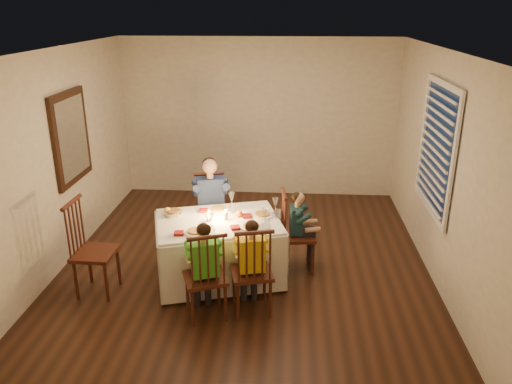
# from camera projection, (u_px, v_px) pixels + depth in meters

# --- Properties ---
(ground) EXTENTS (5.00, 5.00, 0.00)m
(ground) POSITION_uv_depth(u_px,v_px,m) (246.00, 261.00, 6.34)
(ground) COLOR black
(ground) RESTS_ON ground
(wall_left) EXTENTS (0.02, 5.00, 2.60)m
(wall_left) POSITION_uv_depth(u_px,v_px,m) (60.00, 160.00, 6.03)
(wall_left) COLOR beige
(wall_left) RESTS_ON ground
(wall_right) EXTENTS (0.02, 5.00, 2.60)m
(wall_right) POSITION_uv_depth(u_px,v_px,m) (440.00, 168.00, 5.74)
(wall_right) COLOR beige
(wall_right) RESTS_ON ground
(wall_back) EXTENTS (4.50, 0.02, 2.60)m
(wall_back) POSITION_uv_depth(u_px,v_px,m) (259.00, 119.00, 8.22)
(wall_back) COLOR beige
(wall_back) RESTS_ON ground
(ceiling) EXTENTS (5.00, 5.00, 0.00)m
(ceiling) POSITION_uv_depth(u_px,v_px,m) (244.00, 50.00, 5.43)
(ceiling) COLOR white
(ceiling) RESTS_ON wall_back
(dining_table) EXTENTS (1.65, 1.38, 0.71)m
(dining_table) POSITION_uv_depth(u_px,v_px,m) (219.00, 237.00, 5.79)
(dining_table) COLOR white
(dining_table) RESTS_ON ground
(chair_adult) EXTENTS (0.50, 0.48, 1.01)m
(chair_adult) POSITION_uv_depth(u_px,v_px,m) (213.00, 247.00, 6.70)
(chair_adult) COLOR #371A0F
(chair_adult) RESTS_ON ground
(chair_near_left) EXTENTS (0.53, 0.52, 1.01)m
(chair_near_left) POSITION_uv_depth(u_px,v_px,m) (207.00, 315.00, 5.24)
(chair_near_left) COLOR #371A0F
(chair_near_left) RESTS_ON ground
(chair_near_right) EXTENTS (0.50, 0.48, 1.01)m
(chair_near_right) POSITION_uv_depth(u_px,v_px,m) (252.00, 309.00, 5.33)
(chair_near_right) COLOR #371A0F
(chair_near_right) RESTS_ON ground
(chair_end) EXTENTS (0.44, 0.46, 1.01)m
(chair_end) POSITION_uv_depth(u_px,v_px,m) (297.00, 268.00, 6.18)
(chair_end) COLOR #371A0F
(chair_end) RESTS_ON ground
(chair_extra) EXTENTS (0.45, 0.47, 1.10)m
(chair_extra) POSITION_uv_depth(u_px,v_px,m) (100.00, 291.00, 5.67)
(chair_extra) COLOR #371A0F
(chair_extra) RESTS_ON ground
(adult) EXTENTS (0.54, 0.52, 1.25)m
(adult) POSITION_uv_depth(u_px,v_px,m) (213.00, 247.00, 6.70)
(adult) COLOR navy
(adult) RESTS_ON ground
(child_green) EXTENTS (0.45, 0.43, 1.07)m
(child_green) POSITION_uv_depth(u_px,v_px,m) (207.00, 315.00, 5.24)
(child_green) COLOR green
(child_green) RESTS_ON ground
(child_yellow) EXTENTS (0.41, 0.39, 1.05)m
(child_yellow) POSITION_uv_depth(u_px,v_px,m) (252.00, 309.00, 5.33)
(child_yellow) COLOR yellow
(child_yellow) RESTS_ON ground
(child_teal) EXTENTS (0.32, 0.35, 1.00)m
(child_teal) POSITION_uv_depth(u_px,v_px,m) (297.00, 268.00, 6.18)
(child_teal) COLOR #17323A
(child_teal) RESTS_ON ground
(setting_adult) EXTENTS (0.32, 0.32, 0.02)m
(setting_adult) POSITION_uv_depth(u_px,v_px,m) (218.00, 210.00, 5.99)
(setting_adult) COLOR white
(setting_adult) RESTS_ON dining_table
(setting_green) EXTENTS (0.32, 0.32, 0.02)m
(setting_green) POSITION_uv_depth(u_px,v_px,m) (196.00, 232.00, 5.39)
(setting_green) COLOR white
(setting_green) RESTS_ON dining_table
(setting_yellow) EXTENTS (0.32, 0.32, 0.02)m
(setting_yellow) POSITION_uv_depth(u_px,v_px,m) (251.00, 227.00, 5.53)
(setting_yellow) COLOR white
(setting_yellow) RESTS_ON dining_table
(setting_teal) EXTENTS (0.32, 0.32, 0.02)m
(setting_teal) POSITION_uv_depth(u_px,v_px,m) (262.00, 215.00, 5.83)
(setting_teal) COLOR white
(setting_teal) RESTS_ON dining_table
(candle_left) EXTENTS (0.06, 0.06, 0.10)m
(candle_left) POSITION_uv_depth(u_px,v_px,m) (209.00, 217.00, 5.68)
(candle_left) COLOR silver
(candle_left) RESTS_ON dining_table
(candle_right) EXTENTS (0.06, 0.06, 0.10)m
(candle_right) POSITION_uv_depth(u_px,v_px,m) (226.00, 216.00, 5.71)
(candle_right) COLOR silver
(candle_right) RESTS_ON dining_table
(squash) EXTENTS (0.09, 0.09, 0.09)m
(squash) POSITION_uv_depth(u_px,v_px,m) (168.00, 211.00, 5.86)
(squash) COLOR yellow
(squash) RESTS_ON dining_table
(orange_fruit) EXTENTS (0.08, 0.08, 0.08)m
(orange_fruit) POSITION_uv_depth(u_px,v_px,m) (239.00, 214.00, 5.79)
(orange_fruit) COLOR orange
(orange_fruit) RESTS_ON dining_table
(serving_bowl) EXTENTS (0.27, 0.27, 0.05)m
(serving_bowl) POSITION_uv_depth(u_px,v_px,m) (174.00, 213.00, 5.84)
(serving_bowl) COLOR white
(serving_bowl) RESTS_ON dining_table
(wall_mirror) EXTENTS (0.06, 0.95, 1.15)m
(wall_mirror) POSITION_uv_depth(u_px,v_px,m) (71.00, 137.00, 6.24)
(wall_mirror) COLOR black
(wall_mirror) RESTS_ON wall_left
(window_blinds) EXTENTS (0.07, 1.34, 1.54)m
(window_blinds) POSITION_uv_depth(u_px,v_px,m) (436.00, 148.00, 5.76)
(window_blinds) COLOR #0D1B34
(window_blinds) RESTS_ON wall_right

